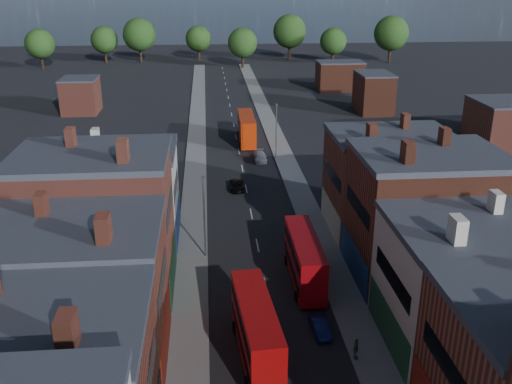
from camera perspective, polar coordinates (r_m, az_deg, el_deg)
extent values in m
cube|color=gray|center=(73.73, -6.13, 0.77)|extent=(3.00, 200.00, 0.12)
cube|color=gray|center=(74.53, 3.90, 1.07)|extent=(3.00, 200.00, 0.12)
cylinder|color=slate|center=(53.69, -5.20, -2.70)|extent=(0.16, 0.16, 8.00)
cube|color=slate|center=(52.20, -5.34, 1.32)|extent=(0.25, 0.70, 0.25)
cylinder|color=slate|center=(82.60, 2.03, 6.00)|extent=(0.16, 0.16, 8.00)
cube|color=slate|center=(81.64, 2.07, 8.71)|extent=(0.25, 0.70, 0.25)
cube|color=#BD0A0B|center=(40.95, 0.04, -13.58)|extent=(3.04, 10.17, 4.01)
cube|color=black|center=(41.40, 0.04, -14.46)|extent=(3.04, 9.38, 0.82)
cube|color=black|center=(40.41, 0.04, -12.47)|extent=(3.04, 9.38, 0.82)
cylinder|color=black|center=(39.43, -0.88, -18.60)|extent=(0.34, 0.93, 0.91)
cylinder|color=black|center=(39.74, 2.54, -18.24)|extent=(0.34, 0.93, 0.91)
cylinder|color=black|center=(44.50, -2.14, -13.36)|extent=(0.34, 0.93, 0.91)
cylinder|color=black|center=(44.78, 0.83, -13.09)|extent=(0.34, 0.93, 0.91)
cube|color=#B40A10|center=(50.24, 4.86, -6.63)|extent=(2.25, 9.86, 3.94)
cube|color=black|center=(50.60, 4.84, -7.39)|extent=(2.31, 9.07, 0.81)
cube|color=black|center=(49.81, 4.90, -5.68)|extent=(2.31, 9.07, 0.81)
cylinder|color=black|center=(48.28, 4.08, -10.37)|extent=(0.27, 0.90, 0.90)
cylinder|color=black|center=(48.65, 6.73, -10.20)|extent=(0.27, 0.90, 0.90)
cylinder|color=black|center=(53.69, 3.06, -6.86)|extent=(0.27, 0.90, 0.90)
cylinder|color=black|center=(54.02, 5.43, -6.74)|extent=(0.27, 0.90, 0.90)
cube|color=red|center=(90.90, -0.96, 6.40)|extent=(2.42, 10.39, 4.15)
cube|color=black|center=(91.11, -0.95, 5.91)|extent=(2.47, 9.56, 0.85)
cube|color=black|center=(90.65, -0.96, 7.00)|extent=(2.47, 9.56, 0.85)
cylinder|color=black|center=(88.17, -1.57, 4.61)|extent=(0.29, 0.94, 0.94)
cylinder|color=black|center=(88.32, -0.04, 4.65)|extent=(0.29, 0.94, 0.94)
cylinder|color=black|center=(94.54, -1.80, 5.76)|extent=(0.29, 0.94, 0.94)
cylinder|color=black|center=(94.68, -0.36, 5.80)|extent=(0.29, 0.94, 0.94)
imported|color=navy|center=(44.65, 6.41, -13.24)|extent=(1.35, 3.29, 1.06)
imported|color=black|center=(71.52, -1.93, 0.64)|extent=(1.87, 3.97, 1.10)
imported|color=#BDBDBD|center=(82.53, 0.42, 3.56)|extent=(1.76, 4.28, 1.24)
imported|color=#5F5B52|center=(42.11, 9.96, -15.20)|extent=(0.73, 1.03, 1.60)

